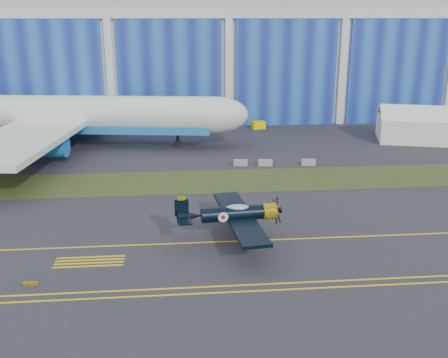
{
  "coord_description": "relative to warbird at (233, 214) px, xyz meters",
  "views": [
    {
      "loc": [
        -10.14,
        -50.45,
        20.57
      ],
      "look_at": [
        -5.07,
        4.04,
        3.4
      ],
      "focal_mm": 42.0,
      "sensor_mm": 36.0,
      "label": 1
    }
  ],
  "objects": [
    {
      "name": "tent",
      "position": [
        36.07,
        38.94,
        0.25
      ],
      "size": [
        15.28,
        12.87,
        6.11
      ],
      "rotation": [
        0.0,
        0.0,
        -0.28
      ],
      "color": "white",
      "rests_on": "ground"
    },
    {
      "name": "barrier_a",
      "position": [
        3.93,
        25.9,
        -2.35
      ],
      "size": [
        2.05,
        0.78,
        0.9
      ],
      "primitive_type": "cube",
      "rotation": [
        0.0,
        0.0,
        -0.09
      ],
      "color": "gray",
      "rests_on": "ground"
    },
    {
      "name": "barrier_c",
      "position": [
        13.65,
        25.2,
        -2.35
      ],
      "size": [
        2.02,
        0.66,
        0.9
      ],
      "primitive_type": "cube",
      "rotation": [
        0.0,
        0.0,
        -0.03
      ],
      "color": "gray",
      "rests_on": "ground"
    },
    {
      "name": "edge_line_near",
      "position": [
        5.07,
        -9.54,
        -2.79
      ],
      "size": [
        80.0,
        0.2,
        0.02
      ],
      "primitive_type": "cube",
      "color": "yellow",
      "rests_on": "ground"
    },
    {
      "name": "tug",
      "position": [
        10.46,
        51.02,
        -2.11
      ],
      "size": [
        2.67,
        2.0,
        1.39
      ],
      "primitive_type": "cube",
      "rotation": [
        0.0,
        0.0,
        0.23
      ],
      "color": "#EADF00",
      "rests_on": "ground"
    },
    {
      "name": "barrier_b",
      "position": [
        7.48,
        25.58,
        -2.35
      ],
      "size": [
        2.06,
        0.87,
        0.9
      ],
      "primitive_type": "cube",
      "rotation": [
        0.0,
        0.0,
        -0.14
      ],
      "color": "gray",
      "rests_on": "ground"
    },
    {
      "name": "jetliner",
      "position": [
        -23.27,
        40.55,
        8.92
      ],
      "size": [
        74.66,
        66.0,
        23.44
      ],
      "rotation": [
        0.0,
        0.0,
        -0.14
      ],
      "color": "silver",
      "rests_on": "ground"
    },
    {
      "name": "ground",
      "position": [
        5.07,
        4.96,
        -2.8
      ],
      "size": [
        260.0,
        260.0,
        0.0
      ],
      "primitive_type": "plane",
      "color": "#2E2D37",
      "rests_on": "ground"
    },
    {
      "name": "hangar",
      "position": [
        5.07,
        76.74,
        12.16
      ],
      "size": [
        220.0,
        45.7,
        30.0
      ],
      "color": "silver",
      "rests_on": "ground"
    },
    {
      "name": "shipping_container",
      "position": [
        0.07,
        51.77,
        -1.59
      ],
      "size": [
        5.92,
        3.28,
        2.42
      ],
      "primitive_type": "cube",
      "rotation": [
        0.0,
        0.0,
        0.2
      ],
      "color": "silver",
      "rests_on": "ground"
    },
    {
      "name": "hold_short_ladder",
      "position": [
        -12.93,
        -3.14,
        -2.79
      ],
      "size": [
        6.0,
        2.4,
        0.02
      ],
      "primitive_type": null,
      "color": "yellow",
      "rests_on": "ground"
    },
    {
      "name": "grass_median",
      "position": [
        5.07,
        18.96,
        -2.78
      ],
      "size": [
        260.0,
        10.0,
        0.02
      ],
      "primitive_type": "cube",
      "color": "#475128",
      "rests_on": "ground"
    },
    {
      "name": "taxiway_centreline",
      "position": [
        5.07,
        -0.04,
        -2.79
      ],
      "size": [
        200.0,
        0.2,
        0.02
      ],
      "primitive_type": "cube",
      "color": "yellow",
      "rests_on": "ground"
    },
    {
      "name": "edge_line_far",
      "position": [
        5.07,
        -8.54,
        -2.79
      ],
      "size": [
        80.0,
        0.2,
        0.02
      ],
      "primitive_type": "cube",
      "color": "yellow",
      "rests_on": "ground"
    },
    {
      "name": "guard_board_left",
      "position": [
        -16.93,
        -7.04,
        -2.63
      ],
      "size": [
        1.2,
        0.15,
        0.35
      ],
      "primitive_type": "cube",
      "color": "yellow",
      "rests_on": "ground"
    },
    {
      "name": "warbird",
      "position": [
        0.0,
        0.0,
        0.0
      ],
      "size": [
        12.65,
        14.75,
        4.06
      ],
      "rotation": [
        0.0,
        0.0,
        0.1
      ],
      "color": "black",
      "rests_on": "ground"
    }
  ]
}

